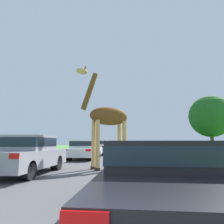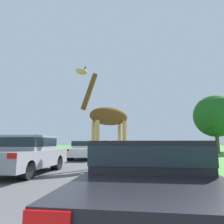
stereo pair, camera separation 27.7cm
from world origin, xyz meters
name	(u,v)px [view 1 (the left image)]	position (x,y,z in m)	size (l,w,h in m)	color
road	(125,151)	(0.00, 30.00, 0.00)	(8.34, 120.00, 0.00)	#4C4C4F
giraffe_near_road	(107,120)	(0.06, 9.33, 2.28)	(2.49, 1.80, 4.81)	tan
car_lead_maroon	(157,174)	(1.69, 3.58, 0.67)	(1.75, 4.70, 1.25)	black
car_queue_right	(145,146)	(2.79, 26.12, 0.75)	(1.72, 4.32, 1.39)	maroon
car_queue_left	(85,149)	(-2.30, 14.65, 0.74)	(1.90, 4.44, 1.39)	silver
car_far_ahead	(100,147)	(-2.14, 20.31, 0.76)	(1.76, 4.50, 1.43)	silver
car_verge_right	(28,153)	(-2.83, 7.54, 0.79)	(1.70, 4.13, 1.49)	gray
car_rear_follower	(150,147)	(2.93, 19.94, 0.73)	(1.85, 4.28, 1.34)	#561914
tree_left_edge	(210,116)	(10.52, 24.65, 4.29)	(4.95, 4.95, 6.77)	brown
tree_centre_back	(210,114)	(12.90, 30.99, 5.48)	(5.11, 5.11, 8.05)	brown
sign_post	(29,144)	(-5.05, 11.66, 1.10)	(0.70, 0.08, 1.58)	#4C3823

